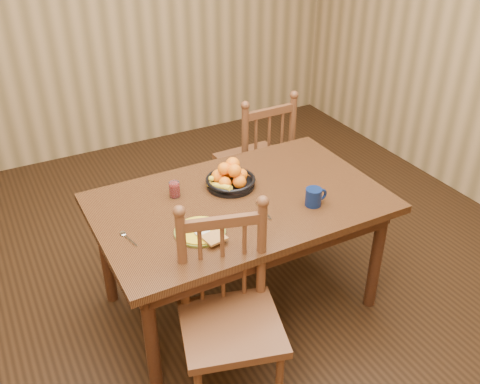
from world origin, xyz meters
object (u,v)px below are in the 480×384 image
coffee_mug (314,197)px  dining_table (240,212)px  chair_near (230,317)px  breakfast_plate (201,231)px  fruit_bowl (230,178)px  chair_far (257,161)px

coffee_mug → dining_table: bearing=144.6°
chair_near → coffee_mug: chair_near is taller
breakfast_plate → chair_near: bearing=-94.6°
fruit_bowl → chair_far: bearing=49.1°
chair_near → dining_table: bearing=73.5°
chair_near → breakfast_plate: (0.03, 0.37, 0.26)m
chair_far → coffee_mug: (-0.22, -1.00, 0.30)m
fruit_bowl → dining_table: bearing=-97.0°
fruit_bowl → coffee_mug: bearing=-51.4°
chair_near → breakfast_plate: 0.45m
dining_table → chair_far: size_ratio=1.56×
chair_far → breakfast_plate: chair_far is taller
chair_near → fruit_bowl: (0.37, 0.71, 0.31)m
breakfast_plate → fruit_bowl: (0.34, 0.34, 0.04)m
dining_table → coffee_mug: coffee_mug is taller
dining_table → chair_far: (0.55, 0.77, -0.17)m
coffee_mug → fruit_bowl: (-0.31, 0.39, 0.00)m
fruit_bowl → breakfast_plate: bearing=-135.1°
breakfast_plate → dining_table: bearing=29.9°
coffee_mug → chair_far: bearing=77.7°
chair_near → fruit_bowl: chair_near is taller
dining_table → breakfast_plate: size_ratio=5.44×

